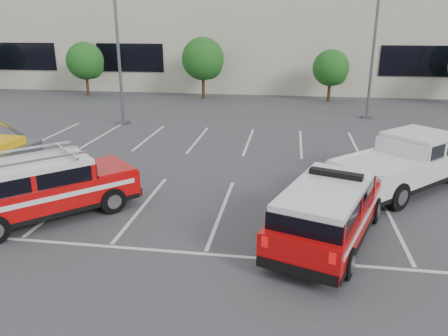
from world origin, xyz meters
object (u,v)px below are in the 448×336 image
object	(u,v)px
convention_building	(274,35)
light_pole_mid	(375,35)
tree_mid_right	(332,69)
light_pole_left	(117,36)
white_pickup	(408,166)
tree_mid_left	(204,60)
fire_chief_suv	(329,215)
tree_left	(87,62)
ladder_suv	(42,192)

from	to	relation	value
convention_building	light_pole_mid	bearing A→B (deg)	-66.74
tree_mid_right	light_pole_left	size ratio (longest dim) A/B	0.39
tree_mid_right	white_pickup	world-z (taller)	tree_mid_right
tree_mid_left	light_pole_mid	distance (m)	13.53
convention_building	tree_mid_left	world-z (taller)	convention_building
fire_chief_suv	light_pole_mid	bearing A→B (deg)	97.53
tree_mid_left	fire_chief_suv	distance (m)	25.09
tree_mid_right	light_pole_left	bearing A→B (deg)	-142.50
light_pole_left	white_pickup	world-z (taller)	light_pole_left
tree_left	fire_chief_suv	distance (m)	29.87
light_pole_mid	fire_chief_suv	size ratio (longest dim) A/B	1.74
fire_chief_suv	tree_left	bearing A→B (deg)	147.11
convention_building	light_pole_mid	size ratio (longest dim) A/B	5.86
convention_building	tree_left	distance (m)	18.11
tree_mid_left	tree_mid_right	bearing A→B (deg)	-0.00
convention_building	tree_mid_right	size ratio (longest dim) A/B	15.04
ladder_suv	white_pickup	bearing A→B (deg)	65.28
light_pole_left	fire_chief_suv	size ratio (longest dim) A/B	1.74
tree_mid_left	white_pickup	world-z (taller)	tree_mid_left
tree_left	light_pole_mid	bearing A→B (deg)	-15.43
convention_building	light_pole_left	bearing A→B (deg)	-112.39
tree_mid_right	ladder_suv	world-z (taller)	tree_mid_right
tree_mid_right	fire_chief_suv	size ratio (longest dim) A/B	0.68
convention_building	light_pole_left	distance (m)	21.49
light_pole_mid	tree_left	bearing A→B (deg)	164.57
tree_left	tree_mid_left	size ratio (longest dim) A/B	0.91
tree_left	ladder_suv	xyz separation A→B (m)	(9.40, -23.33, -1.91)
tree_left	light_pole_mid	world-z (taller)	light_pole_mid
tree_mid_right	fire_chief_suv	xyz separation A→B (m)	(-1.81, -23.61, -1.70)
white_pickup	tree_left	bearing A→B (deg)	-175.97
tree_left	ladder_suv	size ratio (longest dim) A/B	0.82
tree_mid_right	fire_chief_suv	world-z (taller)	tree_mid_right
light_pole_left	ladder_suv	bearing A→B (deg)	-79.39
convention_building	light_pole_mid	xyz separation A→B (m)	(6.82, -15.86, 0.47)
light_pole_left	ladder_suv	world-z (taller)	light_pole_left
convention_building	light_pole_left	xyz separation A→B (m)	(-8.18, -19.86, 0.47)
light_pole_mid	ladder_suv	size ratio (longest dim) A/B	1.89
tree_left	light_pole_mid	distance (m)	22.86
light_pole_left	fire_chief_suv	bearing A→B (deg)	-50.24
tree_mid_left	ladder_suv	world-z (taller)	tree_mid_left
tree_left	light_pole_left	size ratio (longest dim) A/B	0.43
white_pickup	light_pole_left	bearing A→B (deg)	-165.71
tree_mid_right	light_pole_left	world-z (taller)	light_pole_left
light_pole_left	light_pole_mid	distance (m)	15.52
convention_building	tree_mid_left	bearing A→B (deg)	-117.40
tree_left	light_pole_left	bearing A→B (deg)	-55.48
tree_mid_right	fire_chief_suv	distance (m)	23.74
convention_building	white_pickup	distance (m)	29.52
tree_left	fire_chief_suv	bearing A→B (deg)	-52.38
convention_building	ladder_suv	bearing A→B (deg)	-99.74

